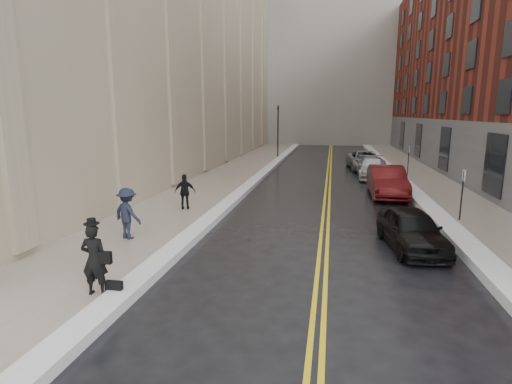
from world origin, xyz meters
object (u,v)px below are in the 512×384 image
at_px(car_maroon, 387,181).
at_px(car_silver_far, 365,160).
at_px(car_black, 412,229).
at_px(car_silver_near, 372,168).
at_px(pedestrian_main, 94,260).
at_px(pedestrian_b, 128,213).
at_px(pedestrian_c, 185,192).

distance_m(car_maroon, car_silver_far, 10.73).
distance_m(car_black, car_silver_far, 19.50).
bearing_deg(car_silver_near, pedestrian_main, -110.80).
relative_size(car_silver_far, pedestrian_b, 2.98).
distance_m(car_silver_near, car_silver_far, 4.33).
bearing_deg(car_silver_far, pedestrian_c, -125.00).
distance_m(car_black, pedestrian_c, 9.75).
height_order(car_black, pedestrian_main, pedestrian_main).
distance_m(pedestrian_main, pedestrian_b, 4.44).
bearing_deg(car_maroon, car_silver_near, 90.71).
xyz_separation_m(car_black, pedestrian_c, (-9.16, 3.34, 0.28)).
height_order(car_silver_near, pedestrian_main, pedestrian_main).
xyz_separation_m(car_silver_far, pedestrian_c, (-9.11, -16.16, 0.21)).
height_order(pedestrian_main, pedestrian_b, pedestrian_b).
xyz_separation_m(car_maroon, car_silver_far, (-0.34, 10.72, -0.08)).
distance_m(car_silver_far, pedestrian_b, 22.72).
xyz_separation_m(car_maroon, pedestrian_main, (-8.45, -14.11, 0.21)).
distance_m(car_black, car_silver_near, 15.17).
distance_m(pedestrian_b, pedestrian_c, 4.49).
distance_m(car_silver_near, pedestrian_main, 22.12).
bearing_deg(car_silver_far, pedestrian_main, -113.65).
relative_size(pedestrian_b, pedestrian_c, 1.11).
bearing_deg(pedestrian_c, car_silver_far, -134.43).
relative_size(car_silver_near, car_silver_far, 0.91).
height_order(car_maroon, pedestrian_b, pedestrian_b).
bearing_deg(pedestrian_main, car_silver_far, -113.23).
relative_size(car_black, pedestrian_main, 2.25).
distance_m(car_maroon, car_silver_near, 6.40).
height_order(car_black, car_maroon, car_maroon).
bearing_deg(pedestrian_c, pedestrian_b, 69.81).
distance_m(car_maroon, pedestrian_c, 10.91).
distance_m(car_maroon, pedestrian_main, 16.45).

